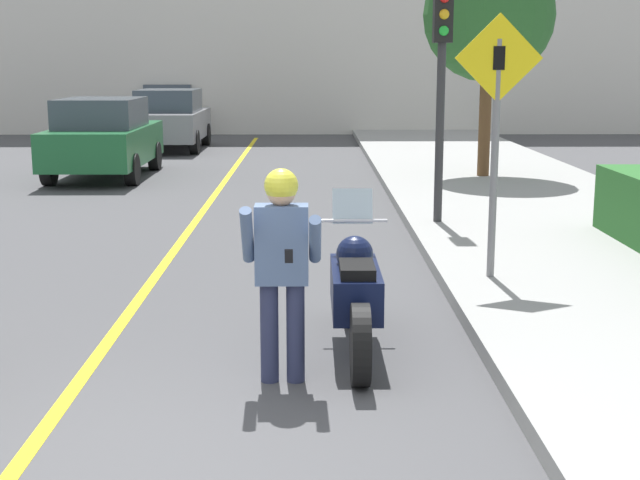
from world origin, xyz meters
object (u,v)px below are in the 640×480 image
person_biker (282,255)px  parked_car_white (173,108)px  traffic_light (442,59)px  motorcycle (355,293)px  parked_car_grey (170,119)px  crossing_sign (496,121)px  street_tree (489,16)px  parked_car_green (104,137)px

person_biker → parked_car_white: parked_car_white is taller
traffic_light → parked_car_white: traffic_light is taller
motorcycle → parked_car_grey: 18.33m
crossing_sign → street_tree: street_tree is taller
crossing_sign → parked_car_green: crossing_sign is taller
crossing_sign → traffic_light: (-0.10, 3.36, 0.64)m
person_biker → street_tree: 12.25m
crossing_sign → person_biker: bearing=-127.8°
parked_car_grey → parked_car_white: (-0.88, 6.28, 0.00)m
traffic_light → street_tree: size_ratio=0.74×
person_biker → traffic_light: size_ratio=0.50×
motorcycle → street_tree: (3.12, 10.69, 2.80)m
motorcycle → parked_car_white: parked_car_white is taller
traffic_light → parked_car_white: bearing=109.6°
motorcycle → parked_car_green: 12.60m
traffic_light → parked_car_grey: bearing=114.9°
person_biker → parked_car_green: parked_car_green is taller
street_tree → parked_car_green: street_tree is taller
motorcycle → crossing_sign: crossing_sign is taller
person_biker → parked_car_white: bearing=100.5°
crossing_sign → parked_car_grey: (-5.88, 15.79, -0.96)m
motorcycle → parked_car_grey: bearing=103.6°
person_biker → crossing_sign: 3.60m
motorcycle → parked_car_white: (-5.20, 24.09, 0.35)m
person_biker → parked_car_grey: size_ratio=0.39×
motorcycle → traffic_light: (1.46, 5.38, 1.95)m
motorcycle → street_tree: size_ratio=0.51×
traffic_light → parked_car_green: (-6.23, 6.27, -1.60)m
traffic_light → parked_car_green: traffic_light is taller
crossing_sign → traffic_light: bearing=91.7°
parked_car_grey → parked_car_white: bearing=98.0°
traffic_light → parked_car_grey: 13.80m
person_biker → street_tree: street_tree is taller
parked_car_green → motorcycle: bearing=-67.7°
parked_car_green → parked_car_grey: size_ratio=1.00×
person_biker → crossing_sign: crossing_sign is taller
crossing_sign → parked_car_white: crossing_sign is taller
person_biker → street_tree: size_ratio=0.37×
traffic_light → motorcycle: bearing=-105.1°
person_biker → parked_car_grey: parked_car_grey is taller
person_biker → parked_car_grey: 18.94m
person_biker → parked_car_green: size_ratio=0.39×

